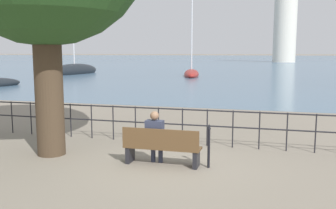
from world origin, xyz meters
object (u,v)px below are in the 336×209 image
at_px(closed_umbrella, 209,143).
at_px(harbor_lighthouse, 286,16).
at_px(seated_person_left, 155,135).
at_px(park_bench, 162,147).
at_px(sailboat_0, 75,71).
at_px(sailboat_2, 191,74).

xyz_separation_m(closed_umbrella, harbor_lighthouse, (4.46, 97.37, 11.44)).
bearing_deg(harbor_lighthouse, seated_person_left, -93.37).
distance_m(park_bench, harbor_lighthouse, 98.33).
height_order(seated_person_left, sailboat_0, sailboat_0).
height_order(sailboat_0, harbor_lighthouse, harbor_lighthouse).
distance_m(closed_umbrella, harbor_lighthouse, 98.14).
distance_m(closed_umbrella, sailboat_0, 39.58).
bearing_deg(park_bench, closed_umbrella, 5.92).
distance_m(sailboat_2, harbor_lighthouse, 66.80).
height_order(closed_umbrella, sailboat_2, sailboat_2).
xyz_separation_m(sailboat_0, harbor_lighthouse, (26.40, 64.43, 11.65)).
xyz_separation_m(park_bench, seated_person_left, (-0.18, 0.08, 0.27)).
distance_m(park_bench, sailboat_0, 39.08).
relative_size(park_bench, sailboat_2, 0.19).
distance_m(seated_person_left, closed_umbrella, 1.29).
bearing_deg(sailboat_0, sailboat_2, 7.95).
height_order(closed_umbrella, harbor_lighthouse, harbor_lighthouse).
xyz_separation_m(park_bench, sailboat_2, (-6.16, 32.78, -0.15)).
bearing_deg(harbor_lighthouse, sailboat_2, -100.26).
xyz_separation_m(sailboat_0, sailboat_2, (14.69, -0.27, -0.09)).
distance_m(sailboat_0, harbor_lighthouse, 70.60).
relative_size(closed_umbrella, sailboat_2, 0.10).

